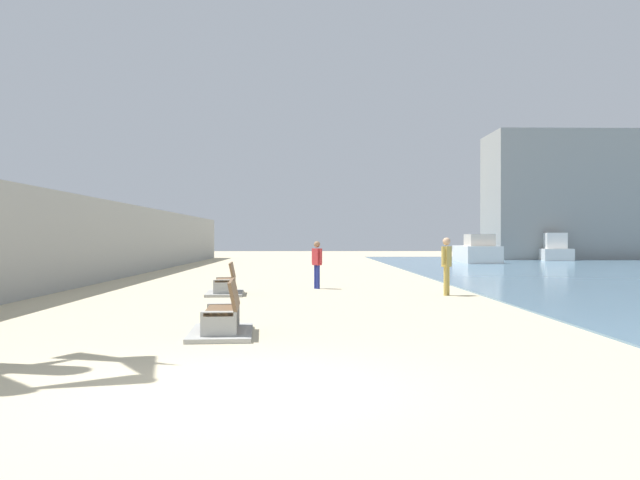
{
  "coord_description": "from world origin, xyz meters",
  "views": [
    {
      "loc": [
        0.77,
        -7.75,
        1.74
      ],
      "look_at": [
        1.25,
        14.76,
        1.66
      ],
      "focal_mm": 37.63,
      "sensor_mm": 36.0,
      "label": 1
    }
  ],
  "objects_px": {
    "bench_near": "(223,322)",
    "bench_far": "(226,287)",
    "person_walking": "(447,261)",
    "boat_nearest": "(551,250)",
    "person_standing": "(317,261)",
    "boat_mid_bay": "(477,252)"
  },
  "relations": [
    {
      "from": "bench_far",
      "to": "person_standing",
      "type": "xyz_separation_m",
      "value": [
        2.83,
        2.23,
        0.7
      ]
    },
    {
      "from": "bench_far",
      "to": "person_standing",
      "type": "distance_m",
      "value": 3.67
    },
    {
      "from": "boat_nearest",
      "to": "person_walking",
      "type": "bearing_deg",
      "value": -115.27
    },
    {
      "from": "bench_near",
      "to": "boat_mid_bay",
      "type": "height_order",
      "value": "boat_mid_bay"
    },
    {
      "from": "person_standing",
      "to": "boat_mid_bay",
      "type": "bearing_deg",
      "value": 63.62
    },
    {
      "from": "bench_near",
      "to": "bench_far",
      "type": "bearing_deg",
      "value": 96.45
    },
    {
      "from": "boat_mid_bay",
      "to": "bench_far",
      "type": "bearing_deg",
      "value": -119.43
    },
    {
      "from": "bench_far",
      "to": "boat_mid_bay",
      "type": "distance_m",
      "value": 28.95
    },
    {
      "from": "boat_nearest",
      "to": "person_standing",
      "type": "bearing_deg",
      "value": -123.17
    },
    {
      "from": "bench_near",
      "to": "bench_far",
      "type": "xyz_separation_m",
      "value": [
        -0.96,
        8.53,
        0.0
      ]
    },
    {
      "from": "person_walking",
      "to": "boat_nearest",
      "type": "relative_size",
      "value": 0.31
    },
    {
      "from": "bench_near",
      "to": "boat_mid_bay",
      "type": "distance_m",
      "value": 36.25
    },
    {
      "from": "person_walking",
      "to": "person_standing",
      "type": "xyz_separation_m",
      "value": [
        -3.85,
        2.75,
        -0.09
      ]
    },
    {
      "from": "boat_mid_bay",
      "to": "person_walking",
      "type": "bearing_deg",
      "value": -106.34
    },
    {
      "from": "bench_far",
      "to": "person_walking",
      "type": "bearing_deg",
      "value": -4.45
    },
    {
      "from": "bench_near",
      "to": "person_standing",
      "type": "distance_m",
      "value": 10.95
    },
    {
      "from": "bench_near",
      "to": "person_walking",
      "type": "relative_size",
      "value": 1.24
    },
    {
      "from": "bench_far",
      "to": "bench_near",
      "type": "bearing_deg",
      "value": -83.55
    },
    {
      "from": "boat_mid_bay",
      "to": "person_standing",
      "type": "bearing_deg",
      "value": -116.38
    },
    {
      "from": "bench_far",
      "to": "person_walking",
      "type": "distance_m",
      "value": 6.75
    },
    {
      "from": "person_walking",
      "to": "person_standing",
      "type": "relative_size",
      "value": 1.08
    },
    {
      "from": "bench_near",
      "to": "boat_nearest",
      "type": "distance_m",
      "value": 44.12
    }
  ]
}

